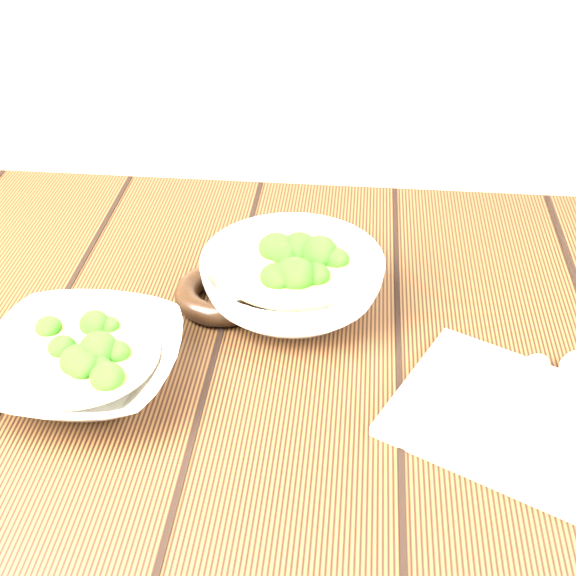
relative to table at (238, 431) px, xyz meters
The scene contains 7 objects.
table is the anchor object (origin of this frame).
soup_bowl_front 0.22m from the table, 156.58° to the right, with size 0.21×0.21×0.06m.
soup_bowl_back 0.19m from the table, 59.31° to the left, with size 0.23×0.23×0.08m.
trivet 0.16m from the table, 105.99° to the left, with size 0.11×0.11×0.03m, color black.
napkin 0.32m from the table, 15.34° to the right, with size 0.22×0.18×0.01m, color beige.
spoon_left 0.33m from the table, ahead, with size 0.11×0.16×0.01m.
spoon_right 0.37m from the table, ahead, with size 0.12×0.16×0.01m.
Camera 1 is at (0.12, -0.67, 1.31)m, focal length 50.00 mm.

